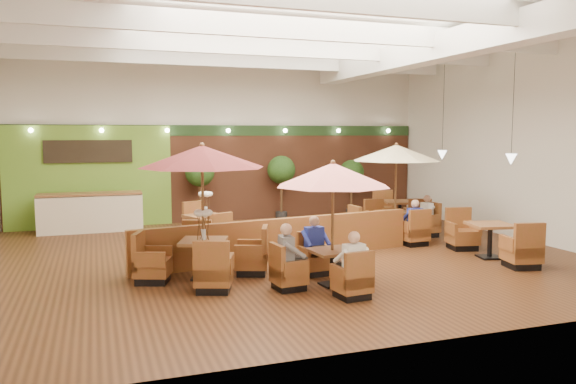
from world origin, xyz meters
name	(u,v)px	position (x,y,z in m)	size (l,w,h in m)	color
room	(277,107)	(0.25, 1.22, 3.63)	(14.04, 14.00, 5.52)	#381E0F
service_counter	(91,213)	(-4.40, 5.10, 0.58)	(3.00, 0.75, 1.18)	beige
booth_divider	(281,239)	(-0.18, -0.37, 0.49)	(7.09, 0.18, 0.98)	brown
table_0	(203,188)	(-2.20, -1.45, 1.87)	(2.88, 2.88, 2.78)	brown
table_1	(330,195)	(0.01, -2.81, 1.77)	(2.34, 2.43, 2.45)	brown
table_2	(396,174)	(3.70, 1.11, 1.83)	(2.65, 2.65, 2.70)	brown
table_3	(206,227)	(-1.52, 1.88, 0.50)	(1.21, 2.96, 1.60)	brown
table_4	(490,241)	(4.58, -1.81, 0.40)	(1.11, 2.91, 1.05)	brown
table_5	(400,214)	(4.92, 2.93, 0.39)	(1.18, 2.93, 1.03)	brown
topiary_0	(200,175)	(-1.05, 5.30, 1.63)	(0.94, 0.94, 2.19)	black
topiary_1	(281,172)	(1.72, 5.30, 1.64)	(0.95, 0.95, 2.21)	black
topiary_2	(352,174)	(4.34, 5.30, 1.51)	(0.87, 0.87, 2.02)	black
diner_0	(352,257)	(0.07, -3.70, 0.75)	(0.40, 0.33, 0.77)	white
diner_1	(315,239)	(0.07, -1.91, 0.75)	(0.39, 0.32, 0.78)	#2534A3
diner_2	(289,250)	(-0.83, -2.81, 0.77)	(0.34, 0.41, 0.82)	slate
diner_3	(414,217)	(3.70, 0.12, 0.74)	(0.38, 0.31, 0.76)	#2534A3
diner_4	(425,211)	(4.69, 1.11, 0.74)	(0.31, 0.38, 0.74)	white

